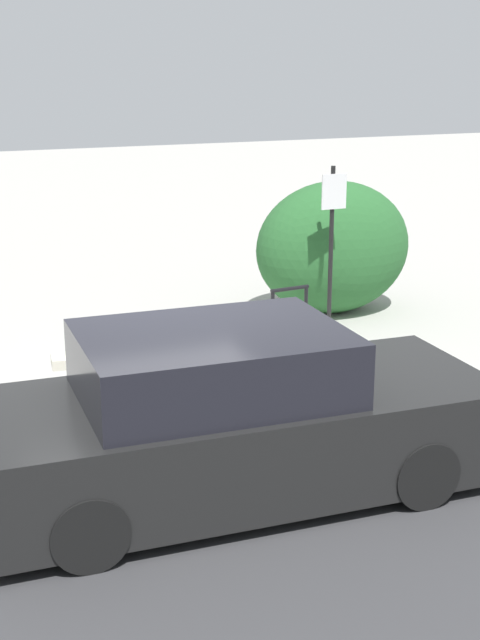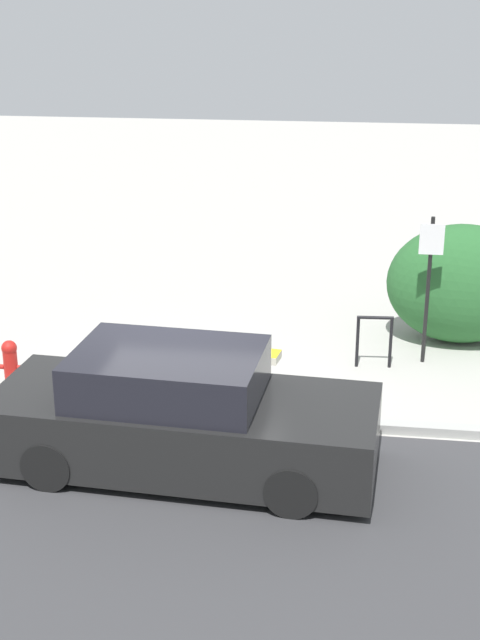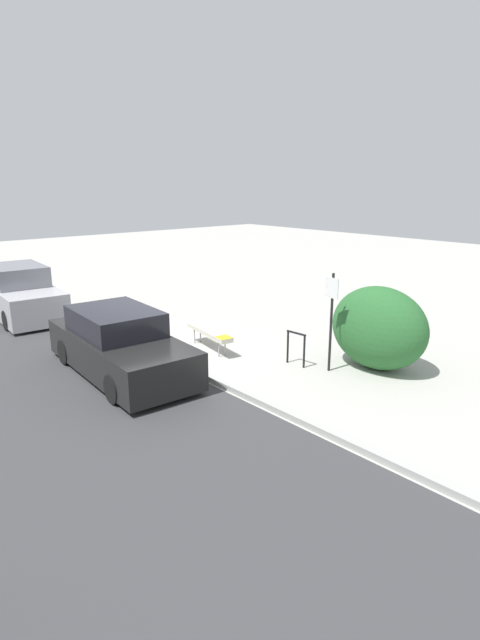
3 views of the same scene
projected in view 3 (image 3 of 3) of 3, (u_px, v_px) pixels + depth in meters
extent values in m
plane|color=#ADAAA3|center=(164.00, 358.00, 12.45)|extent=(60.00, 60.00, 0.00)
cube|color=#A8A8A3|center=(164.00, 356.00, 12.43)|extent=(60.00, 0.20, 0.13)
cylinder|color=#99999E|center=(194.00, 336.00, 13.58)|extent=(0.04, 0.04, 0.42)
cylinder|color=#99999E|center=(219.00, 349.00, 12.49)|extent=(0.04, 0.04, 0.42)
cylinder|color=#99999E|center=(200.00, 335.00, 13.68)|extent=(0.04, 0.04, 0.42)
cylinder|color=#99999E|center=(225.00, 348.00, 12.58)|extent=(0.04, 0.04, 0.42)
cube|color=beige|center=(209.00, 332.00, 13.01)|extent=(1.94, 0.63, 0.11)
cube|color=yellow|center=(224.00, 337.00, 12.36)|extent=(0.41, 0.38, 0.01)
cylinder|color=black|center=(288.00, 347.00, 12.06)|extent=(0.05, 0.05, 0.80)
cylinder|color=black|center=(304.00, 352.00, 11.72)|extent=(0.05, 0.05, 0.80)
cylinder|color=black|center=(296.00, 333.00, 11.79)|extent=(0.55, 0.09, 0.05)
cylinder|color=black|center=(331.00, 323.00, 11.34)|extent=(0.06, 0.06, 2.30)
cube|color=white|center=(332.00, 288.00, 11.09)|extent=(0.36, 0.02, 0.46)
cylinder|color=red|center=(130.00, 321.00, 14.66)|extent=(0.20, 0.20, 0.60)
sphere|color=red|center=(129.00, 310.00, 14.56)|extent=(0.22, 0.22, 0.22)
cylinder|color=red|center=(128.00, 318.00, 14.74)|extent=(0.08, 0.07, 0.07)
cylinder|color=red|center=(132.00, 320.00, 14.54)|extent=(0.08, 0.07, 0.07)
ellipsoid|color=#28602D|center=(379.00, 328.00, 11.58)|extent=(2.39, 1.59, 1.95)
cylinder|color=black|center=(184.00, 371.00, 10.79)|extent=(0.61, 0.22, 0.60)
cylinder|color=black|center=(114.00, 389.00, 9.84)|extent=(0.61, 0.22, 0.60)
cylinder|color=black|center=(127.00, 340.00, 12.94)|extent=(0.61, 0.22, 0.60)
cylinder|color=black|center=(65.00, 352.00, 12.00)|extent=(0.61, 0.22, 0.60)
cube|color=black|center=(121.00, 352.00, 11.33)|extent=(4.65, 2.02, 0.82)
cube|color=black|center=(115.00, 321.00, 11.29)|extent=(2.28, 1.70, 0.57)
cylinder|color=black|center=(60.00, 312.00, 15.69)|extent=(0.61, 0.22, 0.60)
cylinder|color=black|center=(7.00, 320.00, 14.77)|extent=(0.61, 0.22, 0.60)
cylinder|color=black|center=(34.00, 296.00, 17.87)|extent=(0.61, 0.22, 0.60)
cube|color=#B7B7BC|center=(21.00, 300.00, 16.25)|extent=(4.70, 2.00, 0.94)
cube|color=slate|center=(17.00, 275.00, 16.19)|extent=(2.30, 1.68, 0.66)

